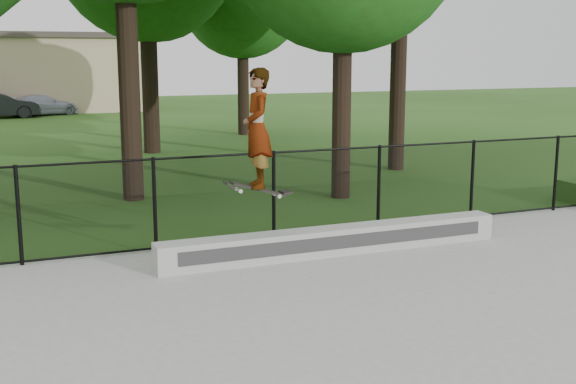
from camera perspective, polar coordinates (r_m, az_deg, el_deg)
name	(u,v)px	position (r m, az deg, el deg)	size (l,w,h in m)	color
grind_ledge	(335,240)	(11.29, 3.74, -3.84)	(5.67, 0.40, 0.42)	#B3B3AE
car_c	(42,105)	(39.93, -18.85, 6.52)	(1.50, 3.38, 1.07)	#ABB0C2
skater_airborne	(257,131)	(10.42, -2.44, 4.88)	(0.82, 0.68, 1.92)	black
chainlink_fence	(274,195)	(12.03, -1.14, -0.26)	(16.06, 0.06, 1.50)	black
distant_building	(31,72)	(43.17, -19.64, 8.92)	(12.40, 6.40, 4.30)	tan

